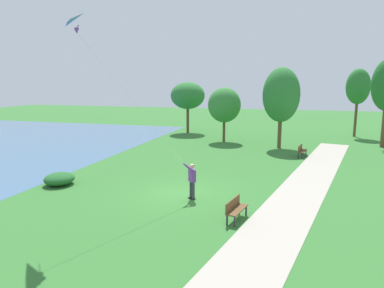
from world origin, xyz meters
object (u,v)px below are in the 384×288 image
object	(u,v)px
park_bench_near_walkway	(235,208)
lakeside_shrub	(59,179)
person_kite_flyer	(192,178)
tree_lakeside_near	(224,105)
tree_treeline_center	(358,87)
flying_kite	(85,26)
park_bench_far_walkway	(302,150)
tree_behind_path	(188,96)
tree_treeline_left	(281,95)

from	to	relation	value
park_bench_near_walkway	lakeside_shrub	world-z (taller)	park_bench_near_walkway
person_kite_flyer	tree_lakeside_near	size ratio (longest dim) A/B	0.35
person_kite_flyer	tree_lakeside_near	distance (m)	17.18
tree_treeline_center	lakeside_shrub	distance (m)	30.38
flying_kite	park_bench_far_walkway	size ratio (longest dim) A/B	4.04
tree_behind_path	tree_treeline_left	bearing A→B (deg)	-33.46
tree_treeline_left	flying_kite	bearing A→B (deg)	-110.82
flying_kite	tree_lakeside_near	xyz separation A→B (m)	(1.68, 20.12, -4.21)
park_bench_near_walkway	tree_treeline_center	size ratio (longest dim) A/B	0.22
tree_lakeside_near	tree_treeline_left	size ratio (longest dim) A/B	0.75
lakeside_shrub	tree_treeline_left	bearing A→B (deg)	52.75
park_bench_near_walkway	tree_lakeside_near	size ratio (longest dim) A/B	0.30
flying_kite	tree_behind_path	distance (m)	25.46
flying_kite	lakeside_shrub	bearing A→B (deg)	141.26
tree_lakeside_near	tree_behind_path	world-z (taller)	tree_behind_path
park_bench_near_walkway	tree_treeline_left	xyz separation A→B (m)	(1.10, 16.97, 4.03)
tree_treeline_left	person_kite_flyer	bearing A→B (deg)	-103.29
person_kite_flyer	flying_kite	bearing A→B (deg)	-136.53
park_bench_far_walkway	tree_behind_path	size ratio (longest dim) A/B	0.28
park_bench_near_walkway	tree_treeline_center	xyz separation A→B (m)	(8.45, 25.82, 4.64)
lakeside_shrub	flying_kite	bearing A→B (deg)	-38.74
flying_kite	lakeside_shrub	distance (m)	9.19
tree_lakeside_near	tree_behind_path	distance (m)	7.07
flying_kite	lakeside_shrub	size ratio (longest dim) A/B	3.65
park_bench_far_walkway	tree_treeline_left	size ratio (longest dim) A/B	0.23
person_kite_flyer	tree_behind_path	world-z (taller)	tree_behind_path
park_bench_far_walkway	tree_treeline_left	world-z (taller)	tree_treeline_left
tree_lakeside_near	lakeside_shrub	bearing A→B (deg)	-109.68
tree_treeline_center	tree_treeline_left	distance (m)	11.52
person_kite_flyer	park_bench_far_walkway	size ratio (longest dim) A/B	1.17
tree_treeline_center	tree_lakeside_near	xyz separation A→B (m)	(-12.58, -6.89, -1.66)
park_bench_near_walkway	tree_treeline_left	world-z (taller)	tree_treeline_left
tree_behind_path	park_bench_far_walkway	bearing A→B (deg)	-39.83
person_kite_flyer	tree_treeline_center	distance (m)	26.51
flying_kite	tree_treeline_center	bearing A→B (deg)	62.18
tree_lakeside_near	tree_treeline_center	bearing A→B (deg)	28.73
tree_behind_path	lakeside_shrub	distance (m)	21.90
person_kite_flyer	tree_lakeside_near	xyz separation A→B (m)	(-1.70, 16.92, 2.44)
flying_kite	tree_treeline_left	world-z (taller)	flying_kite
tree_lakeside_near	tree_behind_path	bearing A→B (deg)	136.27
park_bench_near_walkway	tree_treeline_center	bearing A→B (deg)	71.89
person_kite_flyer	park_bench_near_walkway	world-z (taller)	person_kite_flyer
park_bench_near_walkway	tree_behind_path	xyz separation A→B (m)	(-9.22, 23.79, 3.64)
park_bench_near_walkway	person_kite_flyer	bearing A→B (deg)	140.59
person_kite_flyer	flying_kite	world-z (taller)	flying_kite
park_bench_far_walkway	tree_treeline_center	bearing A→B (deg)	65.34
person_kite_flyer	tree_lakeside_near	bearing A→B (deg)	95.72
tree_behind_path	tree_treeline_left	size ratio (longest dim) A/B	0.83
person_kite_flyer	lakeside_shrub	distance (m)	7.70
flying_kite	tree_behind_path	xyz separation A→B (m)	(-3.41, 24.98, -3.54)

